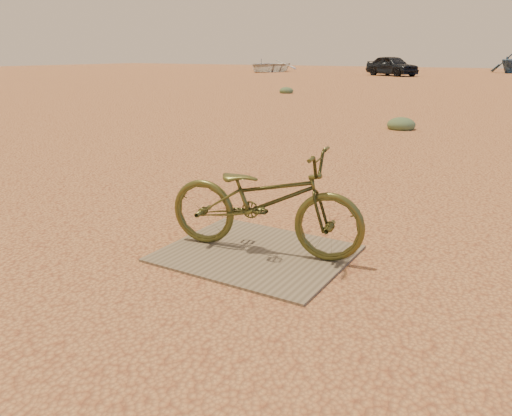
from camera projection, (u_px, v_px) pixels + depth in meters
The scene contains 7 objects.
ground at pixel (277, 257), 4.34m from camera, with size 120.00×120.00×0.00m, color tan.
plywood_board at pixel (256, 253), 4.38m from camera, with size 1.55×1.30×0.02m, color #73654C.
bicycle at pixel (264, 201), 4.28m from camera, with size 0.61×1.75×0.92m, color #47491E.
car at pixel (392, 66), 37.64m from camera, with size 1.75×4.35×1.48m, color black.
boat_near_left at pixel (268, 65), 45.48m from camera, with size 3.96×5.55×1.15m, color silver.
kale_a at pixel (401, 129), 11.54m from camera, with size 0.64×0.64×0.35m, color #5C734C.
kale_c at pixel (286, 93), 21.72m from camera, with size 0.61×0.61×0.33m, color #5C734C.
Camera 1 is at (1.90, -3.54, 1.70)m, focal length 35.00 mm.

